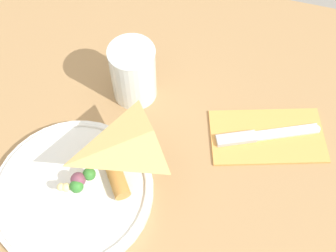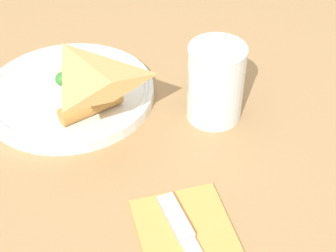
{
  "view_description": "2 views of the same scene",
  "coord_description": "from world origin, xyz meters",
  "px_view_note": "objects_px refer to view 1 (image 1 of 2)",
  "views": [
    {
      "loc": [
        0.14,
        -0.3,
        1.32
      ],
      "look_at": [
        0.04,
        0.03,
        0.75
      ],
      "focal_mm": 45.0,
      "sensor_mm": 36.0,
      "label": 1
    },
    {
      "loc": [
        0.51,
        0.05,
        1.18
      ],
      "look_at": [
        0.07,
        0.04,
        0.79
      ],
      "focal_mm": 55.0,
      "sensor_mm": 36.0,
      "label": 2
    }
  ],
  "objects_px": {
    "dining_table": "(141,174)",
    "milk_glass": "(134,75)",
    "napkin_folded": "(267,136)",
    "plate_pizza": "(74,189)",
    "butter_knife": "(263,135)"
  },
  "relations": [
    {
      "from": "dining_table",
      "to": "napkin_folded",
      "type": "xyz_separation_m",
      "value": [
        0.2,
        0.07,
        0.12
      ]
    },
    {
      "from": "butter_knife",
      "to": "plate_pizza",
      "type": "bearing_deg",
      "value": -170.33
    },
    {
      "from": "plate_pizza",
      "to": "napkin_folded",
      "type": "relative_size",
      "value": 1.16
    },
    {
      "from": "dining_table",
      "to": "napkin_folded",
      "type": "relative_size",
      "value": 4.58
    },
    {
      "from": "napkin_folded",
      "to": "plate_pizza",
      "type": "bearing_deg",
      "value": -146.17
    },
    {
      "from": "dining_table",
      "to": "milk_glass",
      "type": "xyz_separation_m",
      "value": [
        -0.04,
        0.1,
        0.16
      ]
    },
    {
      "from": "plate_pizza",
      "to": "napkin_folded",
      "type": "xyz_separation_m",
      "value": [
        0.26,
        0.18,
        -0.01
      ]
    },
    {
      "from": "napkin_folded",
      "to": "butter_knife",
      "type": "bearing_deg",
      "value": -155.61
    },
    {
      "from": "plate_pizza",
      "to": "butter_knife",
      "type": "distance_m",
      "value": 0.31
    },
    {
      "from": "milk_glass",
      "to": "napkin_folded",
      "type": "bearing_deg",
      "value": -6.24
    },
    {
      "from": "plate_pizza",
      "to": "butter_knife",
      "type": "height_order",
      "value": "plate_pizza"
    },
    {
      "from": "plate_pizza",
      "to": "butter_knife",
      "type": "relative_size",
      "value": 1.45
    },
    {
      "from": "milk_glass",
      "to": "napkin_folded",
      "type": "height_order",
      "value": "milk_glass"
    },
    {
      "from": "dining_table",
      "to": "milk_glass",
      "type": "bearing_deg",
      "value": 109.9
    },
    {
      "from": "dining_table",
      "to": "napkin_folded",
      "type": "height_order",
      "value": "napkin_folded"
    }
  ]
}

